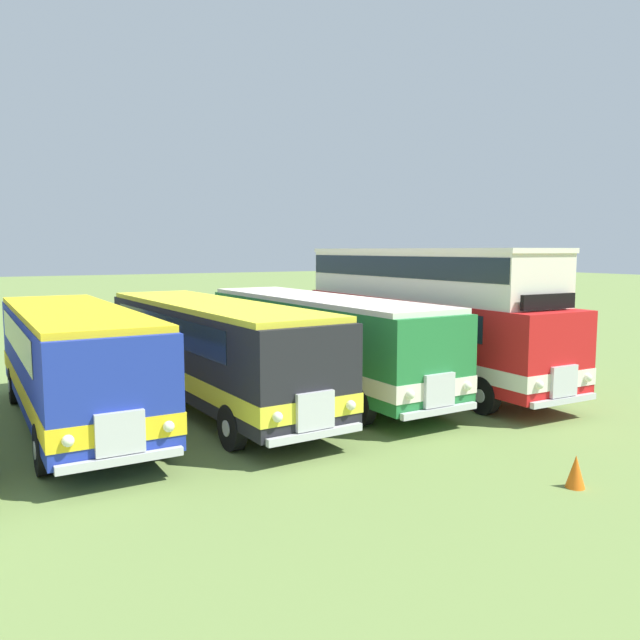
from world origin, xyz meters
TOP-DOWN VIEW (x-y plane):
  - ground_plane at (0.00, 0.00)m, footprint 200.00×200.00m
  - bus_second_in_row at (-3.67, -0.06)m, footprint 2.73×10.39m
  - bus_third_in_row at (-0.00, -0.01)m, footprint 3.14×11.25m
  - bus_fourth_in_row at (3.67, 0.36)m, footprint 2.86×11.44m
  - bus_fifth_in_row at (7.34, -0.26)m, footprint 2.69×11.50m
  - cone_mid_row at (3.87, -9.21)m, footprint 0.36×0.36m

SIDE VIEW (x-z plane):
  - ground_plane at x=0.00m, z-range 0.00..0.00m
  - cone_mid_row at x=3.87m, z-range 0.00..0.63m
  - bus_second_in_row at x=-3.67m, z-range 0.26..3.25m
  - bus_third_in_row at x=0.00m, z-range 0.26..3.25m
  - bus_fourth_in_row at x=3.67m, z-range 0.26..3.25m
  - bus_fifth_in_row at x=7.34m, z-range 0.23..4.72m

